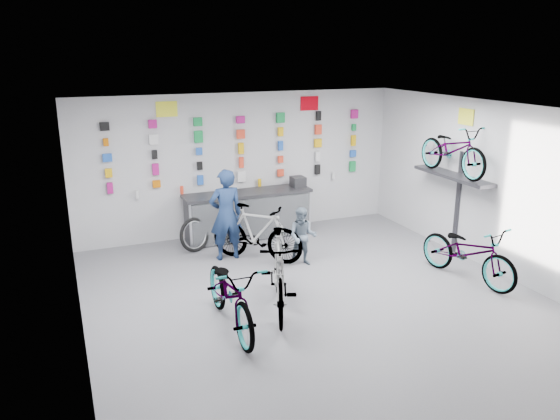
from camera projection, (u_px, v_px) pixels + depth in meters
name	position (u px, v px, depth m)	size (l,w,h in m)	color
floor	(324.00, 307.00, 8.48)	(8.00, 8.00, 0.00)	#57575C
ceiling	(328.00, 112.00, 7.63)	(8.00, 8.00, 0.00)	white
wall_back	(240.00, 164.00, 11.60)	(7.00, 7.00, 0.00)	silver
wall_front	(546.00, 345.00, 4.51)	(7.00, 7.00, 0.00)	silver
wall_left	(75.00, 246.00, 6.78)	(8.00, 8.00, 0.00)	silver
wall_right	(508.00, 192.00, 9.34)	(8.00, 8.00, 0.00)	silver
counter	(248.00, 215.00, 11.48)	(2.70, 0.66, 1.00)	black
merch_wall	(243.00, 150.00, 11.46)	(5.57, 0.08, 1.56)	#A01268
wall_bracket	(454.00, 180.00, 10.35)	(0.39, 1.90, 2.00)	#333338
sign_left	(167.00, 109.00, 10.69)	(0.42, 0.02, 0.30)	yellow
sign_right	(309.00, 103.00, 11.82)	(0.42, 0.02, 0.30)	#BD0110
sign_side	(466.00, 117.00, 10.07)	(0.02, 0.40, 0.30)	yellow
bike_left	(231.00, 294.00, 7.71)	(0.70, 2.01, 1.06)	gray
bike_center	(279.00, 273.00, 8.22)	(0.57, 2.01, 1.21)	gray
bike_right	(468.00, 252.00, 9.35)	(0.68, 1.94, 1.02)	gray
bike_service	(257.00, 233.00, 10.21)	(0.51, 1.81, 1.09)	gray
bike_wall	(453.00, 150.00, 10.15)	(0.63, 1.80, 0.95)	gray
clerk	(226.00, 215.00, 10.21)	(0.64, 0.42, 1.74)	#15274A
customer	(303.00, 236.00, 10.01)	(0.53, 0.41, 1.09)	slate
spare_wheel	(195.00, 235.00, 10.74)	(0.70, 0.43, 0.69)	black
register	(298.00, 182.00, 11.73)	(0.28, 0.30, 0.22)	black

